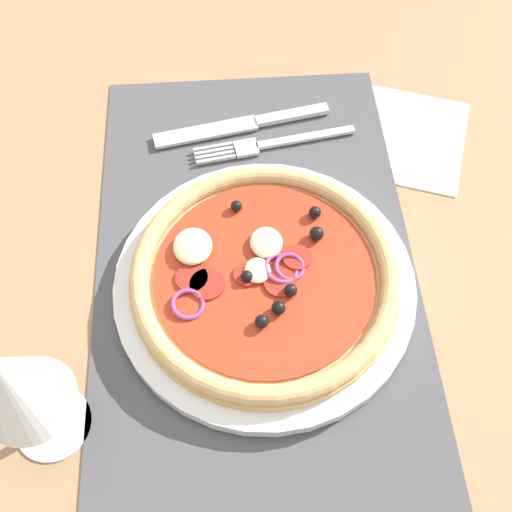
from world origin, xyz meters
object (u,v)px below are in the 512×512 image
at_px(knife, 240,125).
at_px(wine_glass, 14,383).
at_px(fork, 266,144).
at_px(pizza, 264,275).
at_px(napkin, 407,137).
at_px(plate, 265,285).

distance_m(knife, wine_glass, 0.38).
bearing_deg(wine_glass, fork, -34.73).
bearing_deg(pizza, napkin, -43.79).
relative_size(plate, wine_glass, 1.89).
height_order(fork, knife, knife).
height_order(knife, wine_glass, wine_glass).
height_order(plate, fork, plate).
distance_m(plate, fork, 0.18).
bearing_deg(napkin, knife, 82.14).
xyz_separation_m(plate, wine_glass, (-0.12, 0.19, 0.09)).
height_order(pizza, napkin, pizza).
relative_size(plate, napkin, 2.02).
relative_size(plate, knife, 1.41).
bearing_deg(napkin, fork, 91.65).
xyz_separation_m(pizza, napkin, (0.18, -0.17, -0.03)).
xyz_separation_m(plate, fork, (0.18, -0.02, -0.01)).
height_order(fork, napkin, fork).
bearing_deg(wine_glass, pizza, -58.18).
distance_m(plate, wine_glass, 0.24).
xyz_separation_m(knife, napkin, (-0.03, -0.18, -0.00)).
distance_m(pizza, napkin, 0.25).
relative_size(knife, wine_glass, 1.34).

